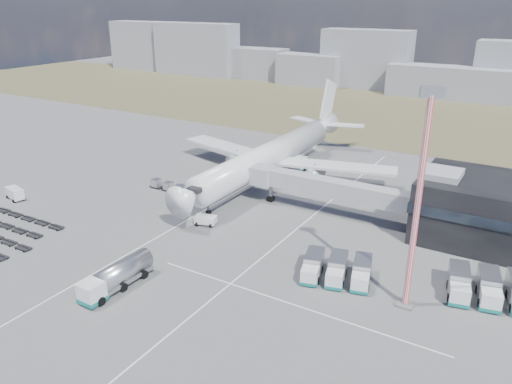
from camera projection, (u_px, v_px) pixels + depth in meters
The scene contains 14 objects.
ground at pixel (176, 235), 81.68m from camera, with size 420.00×420.00×0.00m, color #565659.
grass_strip at pixel (384, 112), 169.56m from camera, with size 420.00×90.00×0.01m, color #4E472E.
lane_markings at pixel (236, 241), 79.39m from camera, with size 47.12×110.00×0.01m.
jet_bridge at pixel (318, 186), 88.54m from camera, with size 30.30×3.80×7.05m.
airliner at pixel (273, 154), 105.62m from camera, with size 51.59×64.53×17.62m.
skyline at pixel (363, 66), 209.46m from camera, with size 309.05×20.49×24.85m.
fuel_tanker at pixel (117, 276), 65.99m from camera, with size 3.05×11.22×3.61m.
pushback_tug at pixel (206, 220), 84.98m from camera, with size 3.57×2.01×1.58m, color silver.
utility_van at pixel (15, 194), 95.58m from camera, with size 4.32×1.96×2.31m, color silver.
catering_truck at pixel (294, 166), 110.03m from camera, with size 3.65×6.91×3.02m.
service_trucks_near at pixel (337, 269), 68.32m from camera, with size 10.47×8.90×2.75m.
service_trucks_far at pixel (489, 288), 63.72m from camera, with size 11.13×9.31×2.97m.
uld_row at pixel (174, 188), 99.01m from camera, with size 12.21×1.80×1.69m.
floodlight_mast at pixel (418, 205), 57.92m from camera, with size 2.59×2.12×27.48m.
Camera 1 is at (49.06, -56.35, 36.18)m, focal length 35.00 mm.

